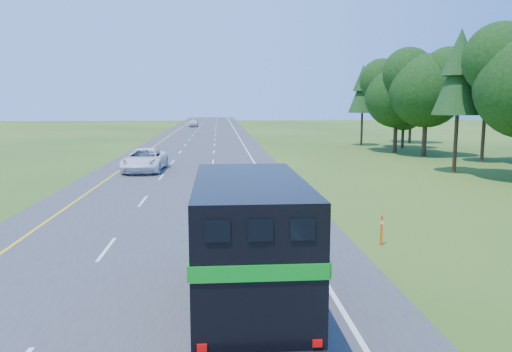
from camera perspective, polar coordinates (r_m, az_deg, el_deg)
The scene contains 6 objects.
road at distance 48.52m, azimuth -7.05°, elevation 2.02°, with size 15.00×260.00×0.04m, color #38383A.
lane_markings at distance 48.52m, azimuth -7.05°, elevation 2.05°, with size 11.15×260.00×0.01m.
horse_truck at distance 12.61m, azimuth -0.94°, elevation -7.42°, with size 2.62×8.13×3.59m.
white_suv at distance 40.00m, azimuth -12.60°, elevation 1.81°, with size 2.92×6.34×1.76m, color white.
far_car at distance 109.96m, azimuth -7.15°, elevation 6.01°, with size 1.87×4.65×1.58m, color silver.
delineator at distance 19.58m, azimuth 14.15°, elevation -5.95°, with size 0.10×0.05×1.17m.
Camera 1 is at (2.33, 1.84, 5.41)m, focal length 35.00 mm.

